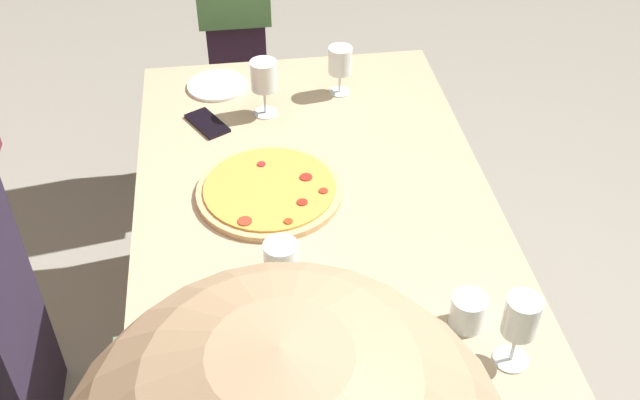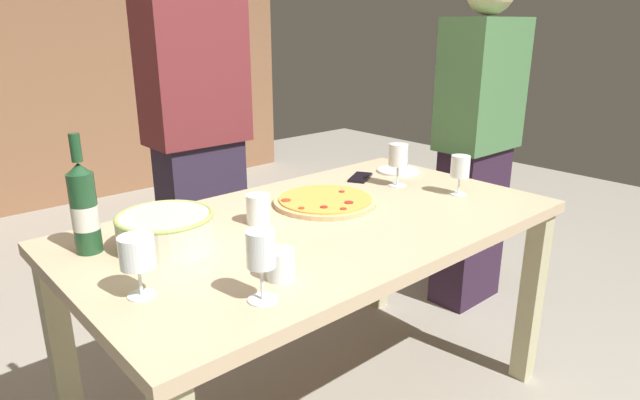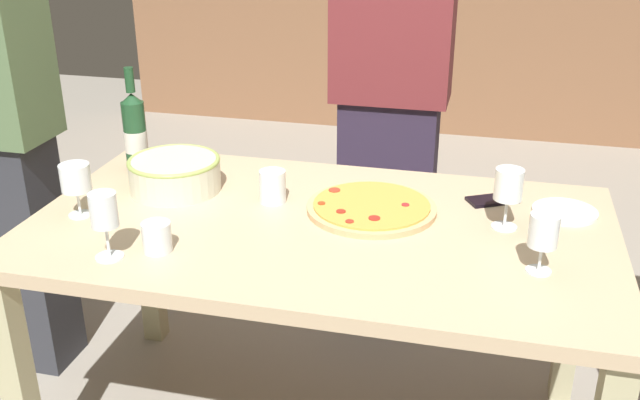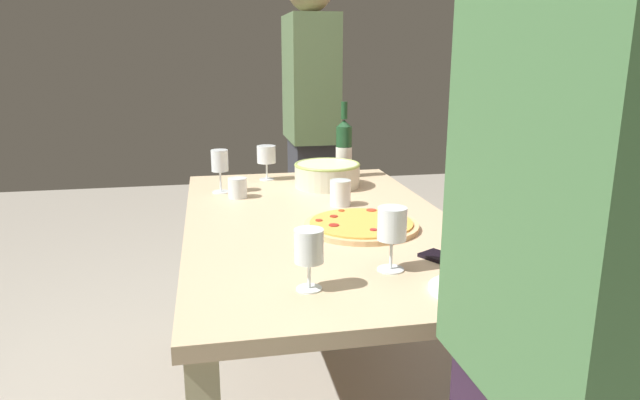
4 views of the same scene
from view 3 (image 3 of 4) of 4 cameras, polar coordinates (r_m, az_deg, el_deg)
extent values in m
cube|color=tan|center=(2.02, 0.00, -2.31)|extent=(1.60, 0.90, 0.04)
cube|color=#BAB387|center=(2.20, -22.44, -13.35)|extent=(0.07, 0.07, 0.71)
cube|color=#BAB387|center=(2.76, -13.23, -4.14)|extent=(0.07, 0.07, 0.71)
cube|color=#BAB387|center=(2.52, 19.11, -7.78)|extent=(0.07, 0.07, 0.71)
cylinder|color=tan|center=(2.08, 4.04, -0.65)|extent=(0.37, 0.37, 0.02)
cylinder|color=gold|center=(2.08, 4.04, -0.37)|extent=(0.33, 0.33, 0.01)
cylinder|color=#A2281D|center=(1.99, 4.26, -1.43)|extent=(0.03, 0.03, 0.00)
cylinder|color=#B33A24|center=(2.16, 1.20, 0.76)|extent=(0.03, 0.03, 0.00)
cylinder|color=#A12828|center=(2.08, 6.68, -0.38)|extent=(0.02, 0.02, 0.00)
cylinder|color=#AB3D18|center=(2.07, 0.11, -0.26)|extent=(0.02, 0.02, 0.00)
cylinder|color=#A2321F|center=(1.97, 2.32, -1.69)|extent=(0.02, 0.02, 0.00)
cylinder|color=#A02B1B|center=(2.02, 1.64, -0.90)|extent=(0.03, 0.03, 0.00)
cylinder|color=beige|center=(2.25, -11.25, 1.96)|extent=(0.27, 0.27, 0.10)
torus|color=#A1BB5B|center=(2.23, -11.34, 3.03)|extent=(0.28, 0.28, 0.01)
cylinder|color=#1D4526|center=(2.40, -14.19, 4.76)|extent=(0.07, 0.07, 0.23)
cone|color=#1D4526|center=(2.36, -14.49, 7.69)|extent=(0.07, 0.07, 0.03)
cylinder|color=#1D4526|center=(2.35, -14.64, 9.06)|extent=(0.03, 0.03, 0.08)
cylinder|color=silver|center=(2.41, -14.16, 4.50)|extent=(0.07, 0.07, 0.07)
cylinder|color=white|center=(2.16, -18.17, -1.09)|extent=(0.07, 0.07, 0.00)
cylinder|color=white|center=(2.15, -18.29, -0.16)|extent=(0.01, 0.01, 0.07)
cylinder|color=white|center=(2.12, -18.55, 1.67)|extent=(0.08, 0.08, 0.08)
cylinder|color=maroon|center=(2.13, -18.46, 1.01)|extent=(0.07, 0.07, 0.02)
cylinder|color=white|center=(1.85, 16.67, -5.30)|extent=(0.06, 0.06, 0.00)
cylinder|color=white|center=(1.83, 16.79, -4.34)|extent=(0.01, 0.01, 0.07)
cylinder|color=white|center=(1.80, 17.06, -2.28)|extent=(0.07, 0.07, 0.08)
cylinder|color=maroon|center=(1.81, 16.96, -3.09)|extent=(0.06, 0.06, 0.02)
cylinder|color=white|center=(1.91, -16.08, -4.27)|extent=(0.07, 0.07, 0.00)
cylinder|color=white|center=(1.89, -16.23, -3.09)|extent=(0.01, 0.01, 0.08)
cylinder|color=white|center=(1.85, -16.53, -0.74)|extent=(0.07, 0.07, 0.09)
cylinder|color=white|center=(2.05, 14.16, -2.03)|extent=(0.07, 0.07, 0.00)
cylinder|color=white|center=(2.03, 14.28, -0.96)|extent=(0.01, 0.01, 0.08)
cylinder|color=white|center=(2.00, 14.51, 1.19)|extent=(0.08, 0.08, 0.09)
cylinder|color=maroon|center=(2.01, 14.44, 0.55)|extent=(0.07, 0.07, 0.04)
cylinder|color=white|center=(2.13, -3.72, 1.07)|extent=(0.08, 0.08, 0.10)
cylinder|color=white|center=(1.89, -12.60, -2.83)|extent=(0.07, 0.07, 0.08)
cylinder|color=white|center=(2.18, 18.56, -0.86)|extent=(0.18, 0.18, 0.01)
cube|color=black|center=(2.20, 13.29, 0.00)|extent=(0.16, 0.13, 0.01)
cube|color=#2C2237|center=(2.92, 5.20, -0.30)|extent=(0.37, 0.20, 0.86)
cube|color=maroon|center=(2.71, 5.80, 14.45)|extent=(0.43, 0.24, 0.65)
cube|color=#2F3138|center=(2.78, -23.07, -3.73)|extent=(0.37, 0.20, 0.85)
camera|label=1|loc=(2.66, -32.52, 27.84)|focal=42.15mm
camera|label=2|loc=(1.65, -57.42, 4.15)|focal=30.50mm
camera|label=4|loc=(2.01, 57.67, 3.58)|focal=32.13mm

